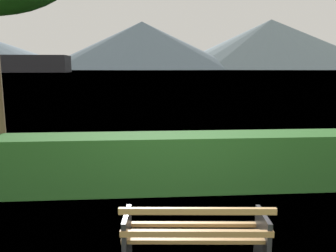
# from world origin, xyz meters

# --- Properties ---
(water_surface) EXTENTS (620.00, 620.00, 0.00)m
(water_surface) POSITION_xyz_m (0.00, 308.45, 0.00)
(water_surface) COLOR #7A99A8
(water_surface) RESTS_ON ground_plane
(park_bench) EXTENTS (1.61, 0.69, 0.87)m
(park_bench) POSITION_xyz_m (-0.00, -0.06, 0.42)
(park_bench) COLOR tan
(park_bench) RESTS_ON ground_plane
(hedge_row) EXTENTS (13.48, 0.81, 1.04)m
(hedge_row) POSITION_xyz_m (0.00, 2.59, 0.52)
(hedge_row) COLOR #2D6B28
(hedge_row) RESTS_ON ground_plane
(distant_hills) EXTENTS (832.80, 418.66, 88.33)m
(distant_hills) POSITION_xyz_m (61.05, 584.36, 39.12)
(distant_hills) COLOR slate
(distant_hills) RESTS_ON ground_plane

